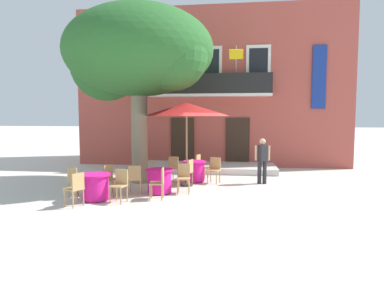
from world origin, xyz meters
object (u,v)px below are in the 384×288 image
cafe_chair_near_tree_0 (201,165)px  cafe_chair_middle_3 (184,176)px  cafe_chair_front_3 (111,178)px  cafe_chair_middle_2 (159,181)px  cafe_table_near_tree (194,171)px  ground_planter_left (136,159)px  cafe_chair_near_tree_3 (214,168)px  cafe_chair_middle_0 (155,173)px  cafe_umbrella (187,110)px  cafe_table_front (95,187)px  cafe_chair_front_2 (120,183)px  pedestrian_near_entrance (262,158)px  cafe_chair_near_tree_2 (188,171)px  cafe_chair_near_tree_1 (175,167)px  cafe_chair_middle_1 (135,177)px  plane_tree (137,55)px  cafe_table_middle (159,181)px  cafe_chair_front_0 (75,180)px  cafe_chair_front_1 (76,187)px

cafe_chair_near_tree_0 → cafe_chair_middle_3: 2.59m
cafe_chair_front_3 → cafe_chair_middle_2: bearing=-13.1°
cafe_table_near_tree → ground_planter_left: 4.15m
cafe_chair_near_tree_3 → cafe_chair_middle_0: same height
cafe_chair_middle_2 → cafe_umbrella: bearing=75.4°
cafe_table_front → cafe_chair_front_2: cafe_chair_front_2 is taller
cafe_chair_near_tree_0 → pedestrian_near_entrance: size_ratio=0.57×
cafe_chair_middle_3 → cafe_chair_front_2: bearing=-140.4°
cafe_chair_near_tree_2 → pedestrian_near_entrance: pedestrian_near_entrance is taller
cafe_chair_near_tree_0 → cafe_table_front: (-2.61, -3.83, -0.14)m
cafe_chair_near_tree_1 → ground_planter_left: bearing=130.0°
cafe_chair_near_tree_2 → cafe_table_front: bearing=-134.7°
cafe_chair_middle_3 → cafe_chair_front_3: (-2.17, -0.51, 0.00)m
cafe_chair_near_tree_0 → cafe_chair_middle_1: size_ratio=1.00×
cafe_chair_near_tree_2 → cafe_chair_middle_0: bearing=-151.2°
cafe_chair_middle_2 → cafe_umbrella: (0.51, 1.97, 2.08)m
cafe_chair_front_3 → cafe_table_front: bearing=-104.0°
plane_tree → cafe_table_middle: plane_tree is taller
cafe_table_middle → cafe_chair_middle_1: cafe_chair_middle_1 is taller
cafe_chair_middle_2 → pedestrian_near_entrance: 4.12m
cafe_chair_near_tree_0 → cafe_chair_near_tree_2: same height
cafe_chair_near_tree_3 → ground_planter_left: cafe_chair_near_tree_3 is taller
cafe_table_middle → cafe_chair_middle_3: (0.74, 0.15, 0.14)m
pedestrian_near_entrance → cafe_chair_middle_0: bearing=-160.7°
cafe_chair_middle_1 → ground_planter_left: bearing=106.3°
cafe_table_near_tree → cafe_chair_middle_3: 1.85m
cafe_chair_middle_0 → cafe_chair_front_0: 2.55m
cafe_chair_near_tree_1 → cafe_chair_middle_2: same height
cafe_chair_middle_1 → cafe_table_front: size_ratio=1.05×
plane_tree → cafe_table_near_tree: size_ratio=7.24×
cafe_chair_middle_2 → cafe_chair_front_2: bearing=-156.7°
cafe_table_near_tree → cafe_chair_near_tree_3: size_ratio=0.95×
cafe_chair_near_tree_0 → ground_planter_left: size_ratio=1.19×
cafe_table_front → cafe_chair_front_1: bearing=-108.9°
cafe_chair_near_tree_2 → cafe_chair_front_2: (-1.57, -2.42, 0.00)m
ground_planter_left → pedestrian_near_entrance: (5.47, -2.87, 0.48)m
cafe_chair_middle_0 → cafe_chair_front_0: bearing=-142.4°
cafe_chair_near_tree_0 → cafe_chair_front_2: size_ratio=1.00×
cafe_chair_middle_3 → cafe_chair_front_3: same height
cafe_chair_near_tree_0 → cafe_chair_front_1: bearing=-122.2°
cafe_chair_near_tree_0 → cafe_chair_near_tree_2: 1.51m
cafe_table_front → cafe_chair_middle_0: bearing=53.9°
cafe_chair_front_0 → cafe_chair_front_3: same height
cafe_chair_near_tree_1 → cafe_chair_middle_1: size_ratio=1.00×
cafe_table_near_tree → cafe_chair_middle_1: (-1.55, -2.25, 0.14)m
cafe_table_near_tree → cafe_umbrella: (-0.17, -0.75, 2.22)m
cafe_chair_front_2 → cafe_chair_near_tree_2: bearing=57.1°
cafe_table_near_tree → cafe_chair_front_1: size_ratio=0.95×
cafe_table_near_tree → cafe_chair_middle_0: bearing=-131.6°
cafe_chair_near_tree_2 → cafe_chair_middle_0: (-1.02, -0.56, 0.00)m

